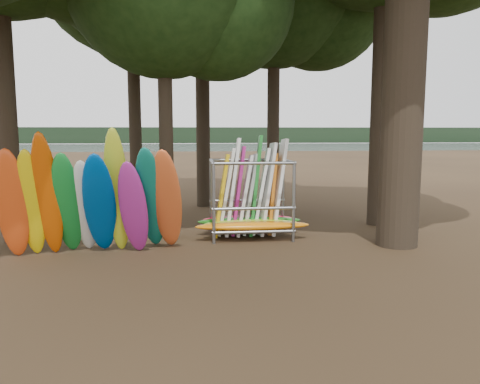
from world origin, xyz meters
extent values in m
plane|color=#47331E|center=(0.00, 0.00, 0.00)|extent=(120.00, 120.00, 0.00)
plane|color=gray|center=(0.00, 60.00, 0.00)|extent=(160.00, 160.00, 0.00)
cube|color=black|center=(0.00, 110.00, 2.00)|extent=(160.00, 4.00, 4.00)
cylinder|color=black|center=(-5.63, 2.25, 5.62)|extent=(0.53, 0.53, 11.23)
cylinder|color=black|center=(-2.66, 5.79, 5.17)|extent=(0.43, 0.43, 10.34)
cylinder|color=black|center=(-0.23, 7.94, 6.76)|extent=(0.55, 0.55, 13.51)
cylinder|color=black|center=(2.41, 6.79, 5.06)|extent=(0.46, 0.46, 10.11)
cylinder|color=black|center=(-1.44, 2.54, 4.22)|extent=(0.40, 0.40, 8.44)
cylinder|color=black|center=(5.20, 3.56, 6.42)|extent=(0.46, 0.46, 12.84)
ellipsoid|color=#E44A16|center=(-4.94, 0.37, 1.33)|extent=(0.85, 1.10, 2.74)
ellipsoid|color=yellow|center=(-4.54, 0.47, 1.32)|extent=(0.73, 1.18, 2.72)
ellipsoid|color=#CF4B05|center=(-4.14, 0.43, 1.52)|extent=(0.65, 1.31, 3.12)
ellipsoid|color=#137A2B|center=(-3.75, 0.59, 1.28)|extent=(0.82, 1.53, 2.69)
ellipsoid|color=silver|center=(-3.35, 0.69, 1.19)|extent=(0.74, 1.49, 2.50)
ellipsoid|color=#00459B|center=(-2.95, 0.43, 1.28)|extent=(0.89, 1.83, 2.71)
ellipsoid|color=#ADBB22|center=(-2.55, 0.57, 1.57)|extent=(0.61, 1.29, 3.22)
ellipsoid|color=#9B2483|center=(-2.15, 0.40, 1.18)|extent=(0.81, 1.35, 2.46)
ellipsoid|color=#0E7768|center=(-1.75, 0.64, 1.34)|extent=(0.77, 2.08, 2.84)
ellipsoid|color=orange|center=(-1.36, 0.60, 1.32)|extent=(0.85, 1.93, 2.79)
ellipsoid|color=orange|center=(0.94, 1.70, 0.42)|extent=(3.22, 0.55, 0.24)
ellipsoid|color=#A1C71A|center=(0.94, 1.98, 0.42)|extent=(2.75, 0.55, 0.24)
ellipsoid|color=#22781A|center=(0.94, 2.40, 0.42)|extent=(3.05, 0.55, 0.24)
ellipsoid|color=red|center=(0.94, 2.69, 0.42)|extent=(2.73, 0.55, 0.24)
cube|color=#E6B50C|center=(0.11, 2.28, 1.19)|extent=(0.48, 0.76, 2.40)
cube|color=white|center=(0.27, 2.43, 1.28)|extent=(0.59, 0.75, 2.56)
cube|color=white|center=(0.44, 2.35, 1.42)|extent=(0.50, 0.78, 2.85)
cube|color=#A31B71|center=(0.61, 2.42, 1.30)|extent=(0.46, 0.77, 2.62)
cube|color=white|center=(0.77, 2.28, 1.18)|extent=(0.54, 0.74, 2.37)
cube|color=silver|center=(0.94, 2.45, 1.19)|extent=(0.52, 0.78, 2.40)
cube|color=#1B7D27|center=(1.10, 2.33, 1.45)|extent=(0.45, 0.78, 2.93)
cube|color=white|center=(1.27, 2.41, 1.28)|extent=(0.60, 0.74, 2.56)
cube|color=silver|center=(1.44, 2.31, 1.35)|extent=(0.55, 0.81, 2.72)
cube|color=orange|center=(1.60, 2.46, 1.19)|extent=(0.34, 0.76, 2.41)
cube|color=white|center=(1.77, 2.32, 1.41)|extent=(0.52, 0.81, 2.83)
camera|label=1|loc=(-0.78, -10.97, 3.04)|focal=35.00mm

